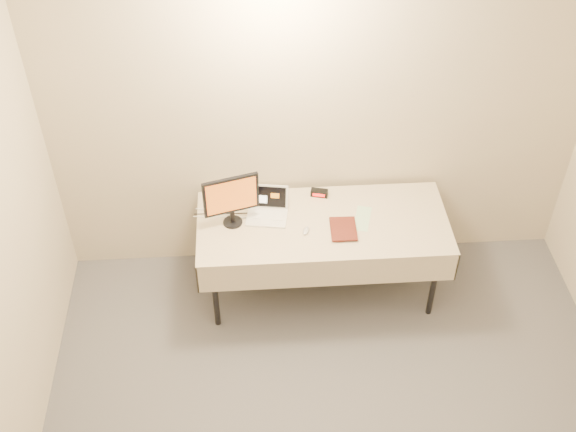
{
  "coord_description": "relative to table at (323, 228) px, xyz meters",
  "views": [
    {
      "loc": [
        -0.52,
        -1.85,
        4.33
      ],
      "look_at": [
        -0.26,
        1.99,
        0.86
      ],
      "focal_mm": 45.0,
      "sensor_mm": 36.0,
      "label": 1
    }
  ],
  "objects": [
    {
      "name": "paper_form",
      "position": [
        0.3,
        0.02,
        0.06
      ],
      "size": [
        0.18,
        0.29,
        0.0
      ],
      "primitive_type": "cube",
      "rotation": [
        0.0,
        0.0,
        -0.27
      ],
      "color": "#AEDBAE",
      "rests_on": "table"
    },
    {
      "name": "table",
      "position": [
        0.0,
        0.0,
        0.0
      ],
      "size": [
        1.86,
        0.81,
        0.74
      ],
      "color": "black",
      "rests_on": "ground"
    },
    {
      "name": "monitor",
      "position": [
        -0.67,
        0.04,
        0.31
      ],
      "size": [
        0.4,
        0.18,
        0.42
      ],
      "rotation": [
        0.0,
        0.0,
        0.27
      ],
      "color": "black",
      "rests_on": "table"
    },
    {
      "name": "laptop",
      "position": [
        -0.4,
        0.12,
        0.11
      ],
      "size": [
        0.33,
        0.3,
        0.21
      ],
      "rotation": [
        0.0,
        0.0,
        -0.16
      ],
      "color": "white",
      "rests_on": "table"
    },
    {
      "name": "back_wall",
      "position": [
        0.0,
        0.45,
        0.67
      ],
      "size": [
        4.0,
        0.1,
        2.7
      ],
      "primitive_type": "cube",
      "color": "beige",
      "rests_on": "ground"
    },
    {
      "name": "usb_dongle",
      "position": [
        -0.67,
        0.02,
        0.07
      ],
      "size": [
        0.06,
        0.03,
        0.01
      ],
      "primitive_type": "cube",
      "rotation": [
        0.0,
        0.0,
        -0.28
      ],
      "color": "black",
      "rests_on": "table"
    },
    {
      "name": "book",
      "position": [
        0.04,
        -0.1,
        0.19
      ],
      "size": [
        0.19,
        0.03,
        0.25
      ],
      "primitive_type": "imported",
      "rotation": [
        0.0,
        0.0,
        -0.03
      ],
      "color": "maroon",
      "rests_on": "table"
    },
    {
      "name": "alarm_clock",
      "position": [
        0.0,
        0.3,
        0.09
      ],
      "size": [
        0.14,
        0.08,
        0.05
      ],
      "rotation": [
        0.0,
        0.0,
        -0.25
      ],
      "color": "black",
      "rests_on": "table"
    },
    {
      "name": "clicker",
      "position": [
        -0.13,
        -0.1,
        0.07
      ],
      "size": [
        0.07,
        0.1,
        0.02
      ],
      "primitive_type": "ellipsoid",
      "rotation": [
        0.0,
        0.0,
        -0.35
      ],
      "color": "#BCBCBF",
      "rests_on": "table"
    }
  ]
}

